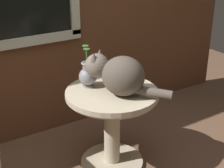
# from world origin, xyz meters

# --- Properties ---
(wicker_side_table) EXTENTS (0.62, 0.62, 0.58)m
(wicker_side_table) POSITION_xyz_m (0.29, 0.07, 0.41)
(wicker_side_table) COLOR beige
(wicker_side_table) RESTS_ON ground_plane
(cat) EXTENTS (0.39, 0.51, 0.27)m
(cat) POSITION_xyz_m (0.31, 0.01, 0.72)
(cat) COLOR brown
(cat) RESTS_ON wicker_side_table
(pewter_vase_with_ivy) EXTENTS (0.12, 0.12, 0.28)m
(pewter_vase_with_ivy) POSITION_xyz_m (0.19, 0.22, 0.67)
(pewter_vase_with_ivy) COLOR gray
(pewter_vase_with_ivy) RESTS_ON wicker_side_table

